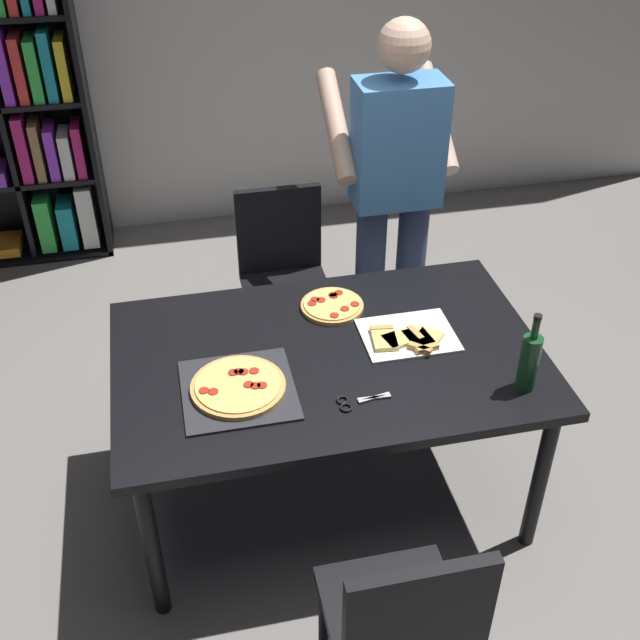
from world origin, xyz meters
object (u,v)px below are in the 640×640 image
(person_serving_pizza, at_px, (394,190))
(second_pizza_plain, at_px, (332,306))
(dining_table, at_px, (328,368))
(kitchen_scissors, at_px, (355,402))
(chair_far_side, at_px, (283,268))
(pepperoni_pizza_on_tray, at_px, (238,388))
(chair_near_camera, at_px, (403,624))
(wine_bottle, at_px, (529,361))

(person_serving_pizza, bearing_deg, second_pizza_plain, -128.84)
(dining_table, height_order, kitchen_scissors, kitchen_scissors)
(chair_far_side, xyz_separation_m, kitchen_scissors, (0.03, -1.29, 0.24))
(chair_far_side, distance_m, kitchen_scissors, 1.31)
(pepperoni_pizza_on_tray, height_order, second_pizza_plain, pepperoni_pizza_on_tray)
(kitchen_scissors, bearing_deg, chair_far_side, 91.30)
(dining_table, bearing_deg, chair_far_side, 90.00)
(chair_near_camera, xyz_separation_m, wine_bottle, (0.64, 0.66, 0.36))
(pepperoni_pizza_on_tray, bearing_deg, wine_bottle, -11.15)
(person_serving_pizza, distance_m, second_pizza_plain, 0.67)
(kitchen_scissors, relative_size, second_pizza_plain, 0.76)
(chair_far_side, relative_size, wine_bottle, 2.85)
(pepperoni_pizza_on_tray, bearing_deg, dining_table, 21.16)
(dining_table, relative_size, pepperoni_pizza_on_tray, 4.04)
(chair_near_camera, distance_m, person_serving_pizza, 1.90)
(person_serving_pizza, relative_size, pepperoni_pizza_on_tray, 4.39)
(person_serving_pizza, height_order, second_pizza_plain, person_serving_pizza)
(wine_bottle, bearing_deg, pepperoni_pizza_on_tray, 168.85)
(chair_far_side, relative_size, kitchen_scissors, 4.62)
(chair_near_camera, bearing_deg, pepperoni_pizza_on_tray, 112.67)
(pepperoni_pizza_on_tray, relative_size, second_pizza_plain, 1.55)
(second_pizza_plain, bearing_deg, wine_bottle, -48.15)
(chair_far_side, relative_size, pepperoni_pizza_on_tray, 2.26)
(person_serving_pizza, height_order, wine_bottle, person_serving_pizza)
(dining_table, xyz_separation_m, chair_near_camera, (-0.00, -1.00, -0.17))
(chair_far_side, relative_size, second_pizza_plain, 3.51)
(person_serving_pizza, distance_m, kitchen_scissors, 1.18)
(chair_near_camera, relative_size, second_pizza_plain, 3.51)
(chair_far_side, distance_m, wine_bottle, 1.52)
(chair_far_side, bearing_deg, chair_near_camera, -90.00)
(chair_near_camera, relative_size, wine_bottle, 2.85)
(dining_table, relative_size, wine_bottle, 5.09)
(wine_bottle, bearing_deg, dining_table, 152.28)
(dining_table, distance_m, kitchen_scissors, 0.30)
(person_serving_pizza, height_order, pepperoni_pizza_on_tray, person_serving_pizza)
(wine_bottle, bearing_deg, person_serving_pizza, 98.33)
(chair_near_camera, relative_size, person_serving_pizza, 0.51)
(person_serving_pizza, xyz_separation_m, second_pizza_plain, (-0.40, -0.49, -0.24))
(dining_table, distance_m, person_serving_pizza, 0.97)
(chair_near_camera, distance_m, chair_far_side, 2.00)
(pepperoni_pizza_on_tray, xyz_separation_m, kitchen_scissors, (0.39, -0.15, -0.01))
(dining_table, bearing_deg, person_serving_pizza, 58.58)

